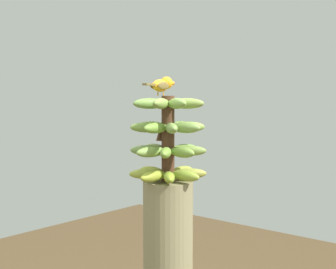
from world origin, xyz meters
TOP-DOWN VIEW (x-y plane):
  - banana_bunch at (0.00, 0.00)m, footprint 0.33×0.33m
  - perched_bird at (0.01, 0.04)m, footprint 0.20×0.06m

SIDE VIEW (x-z plane):
  - banana_bunch at x=0.00m, z-range 1.38..1.73m
  - perched_bird at x=0.01m, z-range 1.74..1.82m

